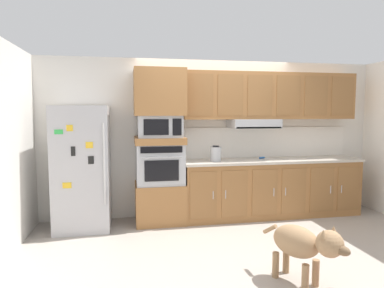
# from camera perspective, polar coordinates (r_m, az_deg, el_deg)

# --- Properties ---
(ground_plane) EXTENTS (9.60, 9.60, 0.00)m
(ground_plane) POSITION_cam_1_polar(r_m,az_deg,el_deg) (4.85, 6.79, -14.84)
(ground_plane) COLOR #9E9389
(back_kitchen_wall) EXTENTS (6.20, 0.12, 2.50)m
(back_kitchen_wall) POSITION_cam_1_polar(r_m,az_deg,el_deg) (5.64, 3.54, 1.06)
(back_kitchen_wall) COLOR silver
(back_kitchen_wall) RESTS_ON ground
(side_panel_left) EXTENTS (0.12, 7.10, 2.50)m
(side_panel_left) POSITION_cam_1_polar(r_m,az_deg,el_deg) (4.58, -28.64, -0.60)
(side_panel_left) COLOR silver
(side_panel_left) RESTS_ON ground
(refrigerator) EXTENTS (0.76, 0.73, 1.76)m
(refrigerator) POSITION_cam_1_polar(r_m,az_deg,el_deg) (5.12, -17.86, -3.80)
(refrigerator) COLOR #ADADB2
(refrigerator) RESTS_ON ground
(oven_base_cabinet) EXTENTS (0.74, 0.62, 0.60)m
(oven_base_cabinet) POSITION_cam_1_polar(r_m,az_deg,el_deg) (5.29, -5.35, -9.69)
(oven_base_cabinet) COLOR #996638
(oven_base_cabinet) RESTS_ON ground
(built_in_oven) EXTENTS (0.70, 0.62, 0.60)m
(built_in_oven) POSITION_cam_1_polar(r_m,az_deg,el_deg) (5.17, -5.40, -3.26)
(built_in_oven) COLOR #A8AAAF
(built_in_oven) RESTS_ON oven_base_cabinet
(appliance_mid_shelf) EXTENTS (0.74, 0.62, 0.10)m
(appliance_mid_shelf) POSITION_cam_1_polar(r_m,az_deg,el_deg) (5.13, -5.44, 0.61)
(appliance_mid_shelf) COLOR #996638
(appliance_mid_shelf) RESTS_ON built_in_oven
(microwave) EXTENTS (0.64, 0.54, 0.32)m
(microwave) POSITION_cam_1_polar(r_m,az_deg,el_deg) (5.11, -5.46, 2.95)
(microwave) COLOR #A8AAAF
(microwave) RESTS_ON appliance_mid_shelf
(appliance_upper_cabinet) EXTENTS (0.74, 0.62, 0.68)m
(appliance_upper_cabinet) POSITION_cam_1_polar(r_m,az_deg,el_deg) (5.12, -5.51, 8.56)
(appliance_upper_cabinet) COLOR #996638
(appliance_upper_cabinet) RESTS_ON microwave
(lower_cabinet_run) EXTENTS (2.86, 0.63, 0.88)m
(lower_cabinet_run) POSITION_cam_1_polar(r_m,az_deg,el_deg) (5.70, 13.09, -7.26)
(lower_cabinet_run) COLOR #996638
(lower_cabinet_run) RESTS_ON ground
(countertop_slab) EXTENTS (2.90, 0.64, 0.04)m
(countertop_slab) POSITION_cam_1_polar(r_m,az_deg,el_deg) (5.63, 13.17, -2.67)
(countertop_slab) COLOR #BCB2A3
(countertop_slab) RESTS_ON lower_cabinet_run
(backsplash_panel) EXTENTS (2.90, 0.02, 0.50)m
(backsplash_panel) POSITION_cam_1_polar(r_m,az_deg,el_deg) (5.86, 12.09, 0.33)
(backsplash_panel) COLOR silver
(backsplash_panel) RESTS_ON countertop_slab
(upper_cabinet_with_hood) EXTENTS (2.86, 0.48, 0.88)m
(upper_cabinet_with_hood) POSITION_cam_1_polar(r_m,az_deg,el_deg) (5.68, 12.71, 7.54)
(upper_cabinet_with_hood) COLOR #996638
(upper_cabinet_with_hood) RESTS_ON backsplash_panel
(screwdriver) EXTENTS (0.15, 0.16, 0.03)m
(screwdriver) POSITION_cam_1_polar(r_m,az_deg,el_deg) (5.64, 11.68, -2.27)
(screwdriver) COLOR blue
(screwdriver) RESTS_ON countertop_slab
(electric_kettle) EXTENTS (0.17, 0.17, 0.24)m
(electric_kettle) POSITION_cam_1_polar(r_m,az_deg,el_deg) (5.25, 4.00, -1.64)
(electric_kettle) COLOR #A8AAAF
(electric_kettle) RESTS_ON countertop_slab
(dog) EXTENTS (0.53, 0.89, 0.64)m
(dog) POSITION_cam_1_polar(r_m,az_deg,el_deg) (3.58, 18.14, -15.54)
(dog) COLOR #997551
(dog) RESTS_ON ground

